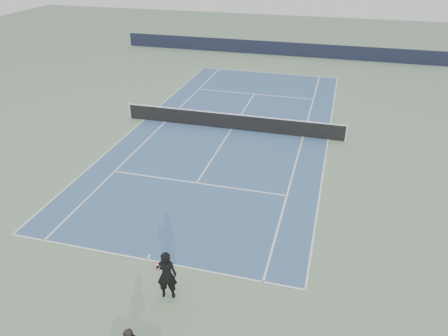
# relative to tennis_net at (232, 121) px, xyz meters

# --- Properties ---
(ground) EXTENTS (80.00, 80.00, 0.00)m
(ground) POSITION_rel_tennis_net_xyz_m (0.00, 0.00, -0.50)
(ground) COLOR gray
(court_surface) EXTENTS (10.97, 23.77, 0.01)m
(court_surface) POSITION_rel_tennis_net_xyz_m (0.00, 0.00, -0.50)
(court_surface) COLOR #3A5C8A
(court_surface) RESTS_ON ground
(tennis_net) EXTENTS (12.90, 0.10, 1.07)m
(tennis_net) POSITION_rel_tennis_net_xyz_m (0.00, 0.00, 0.00)
(tennis_net) COLOR silver
(tennis_net) RESTS_ON ground
(windscreen_far) EXTENTS (30.00, 0.25, 1.20)m
(windscreen_far) POSITION_rel_tennis_net_xyz_m (0.00, 17.88, 0.10)
(windscreen_far) COLOR black
(windscreen_far) RESTS_ON ground
(tennis_player) EXTENTS (0.82, 0.59, 1.73)m
(tennis_player) POSITION_rel_tennis_net_xyz_m (1.35, -13.26, 0.36)
(tennis_player) COLOR black
(tennis_player) RESTS_ON ground
(tennis_ball) EXTENTS (0.07, 0.07, 0.07)m
(tennis_ball) POSITION_rel_tennis_net_xyz_m (1.54, -13.61, -0.47)
(tennis_ball) COLOR yellow
(tennis_ball) RESTS_ON ground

